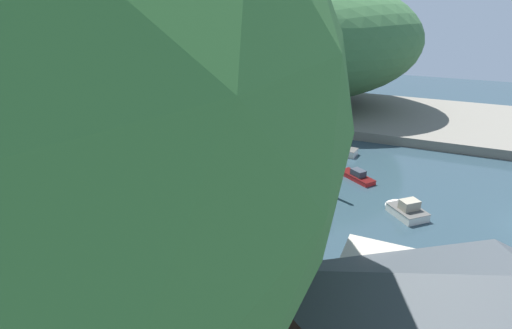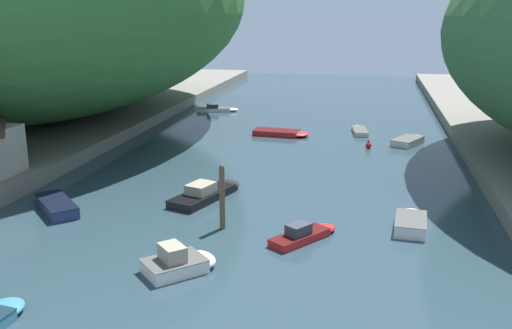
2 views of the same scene
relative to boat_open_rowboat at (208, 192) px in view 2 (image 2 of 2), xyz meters
The scene contains 12 objects.
water_surface 9.84m from the boat_open_rowboat, 72.35° to the left, with size 130.00×130.00×0.00m, color #283D47.
boat_open_rowboat is the anchor object (origin of this frame).
boat_far_right_bank 23.52m from the boat_open_rowboat, 53.05° to the left, with size 3.65×4.87×0.61m.
boat_near_quay 11.05m from the boat_open_rowboat, 80.79° to the right, with size 3.85×3.81×1.42m.
boat_far_upstream 9.77m from the boat_open_rowboat, 155.74° to the right, with size 4.98×5.04×0.72m.
boat_red_skiff 19.97m from the boat_open_rowboat, 84.20° to the left, with size 5.67×2.63×0.51m.
boat_moored_right 24.75m from the boat_open_rowboat, 67.71° to the left, with size 1.87×4.84×0.44m.
boat_cabin_cruiser 13.23m from the boat_open_rowboat, 12.86° to the right, with size 1.99×4.00×0.72m.
boat_yellow_tender 32.77m from the boat_open_rowboat, 103.84° to the left, with size 5.21×2.31×0.91m.
boat_navy_launch 9.24m from the boat_open_rowboat, 39.40° to the right, with size 3.70×4.43×1.00m.
mooring_post_second 5.95m from the boat_open_rowboat, 65.83° to the right, with size 0.32×0.32×3.79m.
channel_buoy_near 19.15m from the boat_open_rowboat, 57.25° to the left, with size 0.54×0.54×0.81m.
Camera 2 is at (7.17, -14.07, 12.12)m, focal length 40.00 mm.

